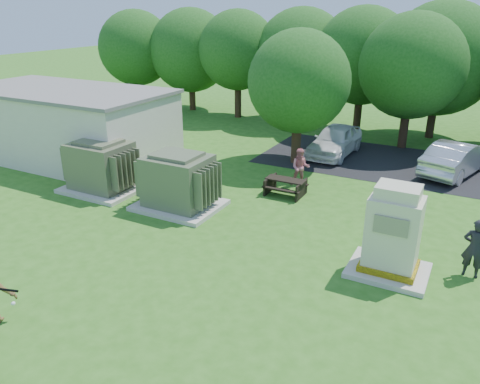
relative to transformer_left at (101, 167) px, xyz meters
The scene contains 12 objects.
ground 7.96m from the transformer_left, 34.70° to the right, with size 120.00×120.00×0.00m, color #2D6619.
service_building 5.19m from the transformer_left, 150.95° to the left, with size 10.00×5.00×3.20m, color beige.
service_building_roof 5.64m from the transformer_left, 150.95° to the left, with size 10.20×5.20×0.15m, color slate.
transformer_left is the anchor object (origin of this frame).
transformer_right 3.70m from the transformer_left, ahead, with size 3.00×2.40×2.07m.
generator_cabinet 11.51m from the transformer_left, ahead, with size 2.13×1.74×2.60m.
picnic_table 7.33m from the transformer_left, 24.00° to the left, with size 1.54×1.15×0.66m.
person_by_generator 13.48m from the transformer_left, ahead, with size 0.62×0.41×1.70m, color black.
person_at_picnic 8.00m from the transformer_left, 31.65° to the left, with size 0.76×0.59×1.57m, color #CD6C75.
car_white 11.30m from the transformer_left, 53.24° to the left, with size 1.76×4.38×1.49m, color white.
car_silver_a 15.11m from the transformer_left, 35.31° to the left, with size 1.56×4.48×1.48m, color silver.
tree_row 16.56m from the transformer_left, 59.50° to the left, with size 41.30×13.30×7.30m.
Camera 1 is at (6.60, -8.45, 6.93)m, focal length 35.00 mm.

